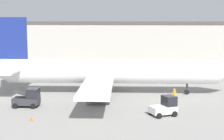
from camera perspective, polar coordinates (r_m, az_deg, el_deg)
The scene contains 7 objects.
ground_plane at distance 50.64m, azimuth -0.00°, elevation -3.96°, with size 400.00×400.00×0.00m, color gray.
terminal_building at distance 84.04m, azimuth -4.41°, elevation 4.50°, with size 73.91×11.89×10.45m.
airplane at distance 50.09m, azimuth -1.10°, elevation -0.29°, with size 37.26×31.01×11.18m.
ground_crew_worker at distance 46.08m, azimuth 10.32°, elevation -4.09°, with size 0.40×0.40×1.82m.
baggage_tug at distance 39.59m, azimuth 8.78°, elevation -6.05°, with size 3.37×3.15×2.23m.
belt_loader_truck at distance 44.12m, azimuth -13.74°, elevation -4.59°, with size 3.33×2.38×2.35m.
safety_cone_near at distance 38.21m, azimuth -13.24°, elevation -7.84°, with size 0.36×0.36×0.55m.
Camera 1 is at (7.50, -48.91, 10.75)m, focal length 55.00 mm.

